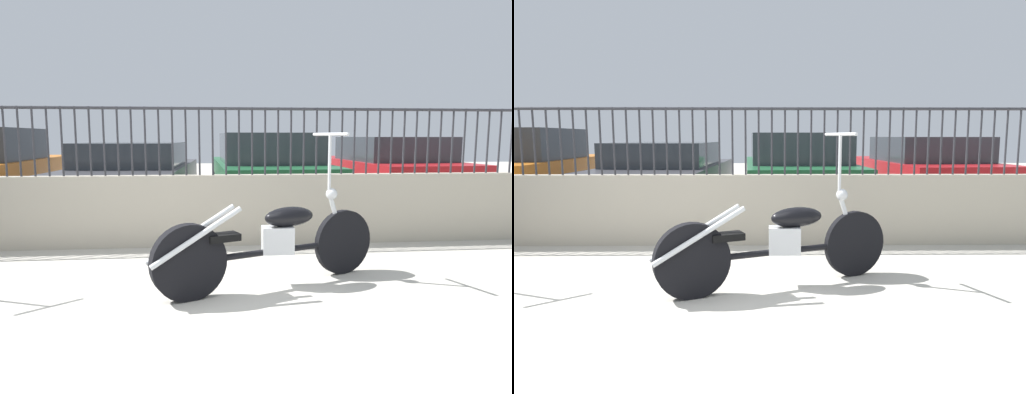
# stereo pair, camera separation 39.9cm
# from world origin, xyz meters

# --- Properties ---
(ground_plane) EXTENTS (40.00, 40.00, 0.00)m
(ground_plane) POSITION_xyz_m (0.00, 0.00, 0.00)
(ground_plane) COLOR #B7B2A5
(low_wall) EXTENTS (10.85, 0.18, 0.87)m
(low_wall) POSITION_xyz_m (0.00, 2.64, 0.43)
(low_wall) COLOR #B2A893
(low_wall) RESTS_ON ground_plane
(fence_railing) EXTENTS (10.85, 0.04, 0.82)m
(fence_railing) POSITION_xyz_m (0.00, 2.64, 1.39)
(fence_railing) COLOR #2D2D33
(fence_railing) RESTS_ON low_wall
(motorcycle_black) EXTENTS (2.12, 0.99, 1.37)m
(motorcycle_black) POSITION_xyz_m (0.66, 0.98, 0.40)
(motorcycle_black) COLOR black
(motorcycle_black) RESTS_ON ground_plane
(car_orange) EXTENTS (1.97, 4.31, 1.47)m
(car_orange) POSITION_xyz_m (-3.71, 5.38, 0.73)
(car_orange) COLOR black
(car_orange) RESTS_ON ground_plane
(car_dark_grey) EXTENTS (2.03, 4.47, 1.23)m
(car_dark_grey) POSITION_xyz_m (-1.13, 5.37, 0.64)
(car_dark_grey) COLOR black
(car_dark_grey) RESTS_ON ground_plane
(car_green) EXTENTS (1.90, 4.15, 1.39)m
(car_green) POSITION_xyz_m (1.20, 5.09, 0.70)
(car_green) COLOR black
(car_green) RESTS_ON ground_plane
(car_red) EXTENTS (2.07, 4.02, 1.33)m
(car_red) POSITION_xyz_m (3.62, 5.56, 0.68)
(car_red) COLOR black
(car_red) RESTS_ON ground_plane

